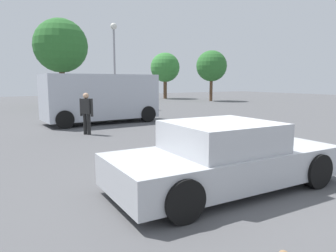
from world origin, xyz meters
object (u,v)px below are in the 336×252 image
object	(u,v)px
sedan_foreground	(224,158)
light_post_far	(114,51)
van_white	(101,97)
pedestrian	(86,110)

from	to	relation	value
sedan_foreground	light_post_far	xyz separation A→B (m)	(4.58, 16.50, 3.46)
sedan_foreground	van_white	world-z (taller)	van_white
light_post_far	pedestrian	bearing A→B (deg)	-117.61
sedan_foreground	light_post_far	world-z (taller)	light_post_far
sedan_foreground	pedestrian	size ratio (longest dim) A/B	2.85
sedan_foreground	van_white	bearing A→B (deg)	85.02
van_white	light_post_far	distance (m)	7.93
pedestrian	light_post_far	size ratio (longest dim) A/B	0.26
sedan_foreground	light_post_far	size ratio (longest dim) A/B	0.74
pedestrian	van_white	bearing A→B (deg)	26.49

